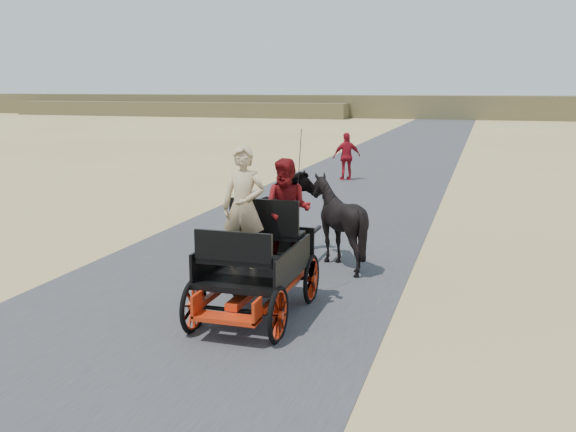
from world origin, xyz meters
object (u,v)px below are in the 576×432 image
(carriage, at_px, (256,292))
(pedestrian, at_px, (347,156))
(horse_right, at_px, (338,222))
(horse_left, at_px, (282,218))

(carriage, bearing_deg, pedestrian, 96.70)
(carriage, bearing_deg, horse_right, 79.61)
(carriage, height_order, horse_left, horse_left)
(horse_left, bearing_deg, pedestrian, -84.30)
(horse_left, xyz_separation_m, pedestrian, (-1.12, 11.19, 0.02))
(horse_right, distance_m, pedestrian, 11.41)
(carriage, distance_m, horse_right, 3.09)
(horse_left, height_order, pedestrian, pedestrian)
(horse_right, bearing_deg, horse_left, 0.00)
(pedestrian, bearing_deg, horse_right, 73.73)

